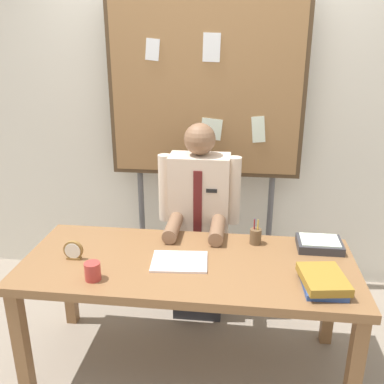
{
  "coord_description": "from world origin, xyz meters",
  "views": [
    {
      "loc": [
        0.28,
        -2.1,
        1.91
      ],
      "look_at": [
        0.0,
        0.18,
        1.07
      ],
      "focal_mm": 39.93,
      "sensor_mm": 36.0,
      "label": 1
    }
  ],
  "objects_px": {
    "book_stack": "(323,281)",
    "desk": "(188,274)",
    "open_notebook": "(180,262)",
    "coffee_mug": "(93,271)",
    "desk_clock": "(73,251)",
    "pen_holder": "(256,236)",
    "person": "(199,230)",
    "paper_tray": "(319,244)",
    "bulletin_board": "(205,93)"
  },
  "relations": [
    {
      "from": "desk",
      "to": "coffee_mug",
      "type": "xyz_separation_m",
      "value": [
        -0.46,
        -0.25,
        0.13
      ]
    },
    {
      "from": "open_notebook",
      "to": "pen_holder",
      "type": "bearing_deg",
      "value": 34.23
    },
    {
      "from": "person",
      "to": "pen_holder",
      "type": "xyz_separation_m",
      "value": [
        0.38,
        -0.31,
        0.13
      ]
    },
    {
      "from": "desk",
      "to": "paper_tray",
      "type": "height_order",
      "value": "paper_tray"
    },
    {
      "from": "desk",
      "to": "desk_clock",
      "type": "height_order",
      "value": "desk_clock"
    },
    {
      "from": "open_notebook",
      "to": "coffee_mug",
      "type": "relative_size",
      "value": 3.2
    },
    {
      "from": "desk",
      "to": "desk_clock",
      "type": "distance_m",
      "value": 0.66
    },
    {
      "from": "person",
      "to": "coffee_mug",
      "type": "height_order",
      "value": "person"
    },
    {
      "from": "coffee_mug",
      "to": "pen_holder",
      "type": "distance_m",
      "value": 0.99
    },
    {
      "from": "coffee_mug",
      "to": "person",
      "type": "bearing_deg",
      "value": 60.7
    },
    {
      "from": "desk",
      "to": "coffee_mug",
      "type": "relative_size",
      "value": 19.37
    },
    {
      "from": "desk",
      "to": "open_notebook",
      "type": "distance_m",
      "value": 0.1
    },
    {
      "from": "coffee_mug",
      "to": "desk",
      "type": "bearing_deg",
      "value": 28.2
    },
    {
      "from": "desk_clock",
      "to": "open_notebook",
      "type": "bearing_deg",
      "value": 2.99
    },
    {
      "from": "book_stack",
      "to": "coffee_mug",
      "type": "height_order",
      "value": "coffee_mug"
    },
    {
      "from": "desk",
      "to": "bulletin_board",
      "type": "xyz_separation_m",
      "value": [
        0.0,
        0.96,
        0.89
      ]
    },
    {
      "from": "person",
      "to": "bulletin_board",
      "type": "bearing_deg",
      "value": 89.99
    },
    {
      "from": "desk_clock",
      "to": "paper_tray",
      "type": "xyz_separation_m",
      "value": [
        1.4,
        0.3,
        -0.02
      ]
    },
    {
      "from": "open_notebook",
      "to": "desk_clock",
      "type": "bearing_deg",
      "value": -177.01
    },
    {
      "from": "pen_holder",
      "to": "open_notebook",
      "type": "bearing_deg",
      "value": -145.77
    },
    {
      "from": "desk",
      "to": "bulletin_board",
      "type": "distance_m",
      "value": 1.31
    },
    {
      "from": "book_stack",
      "to": "desk",
      "type": "bearing_deg",
      "value": 165.13
    },
    {
      "from": "person",
      "to": "bulletin_board",
      "type": "height_order",
      "value": "bulletin_board"
    },
    {
      "from": "desk",
      "to": "desk_clock",
      "type": "bearing_deg",
      "value": -175.46
    },
    {
      "from": "pen_holder",
      "to": "paper_tray",
      "type": "bearing_deg",
      "value": -2.62
    },
    {
      "from": "desk",
      "to": "coffee_mug",
      "type": "height_order",
      "value": "coffee_mug"
    },
    {
      "from": "person",
      "to": "open_notebook",
      "type": "relative_size",
      "value": 4.5
    },
    {
      "from": "desk",
      "to": "pen_holder",
      "type": "distance_m",
      "value": 0.48
    },
    {
      "from": "bulletin_board",
      "to": "pen_holder",
      "type": "height_order",
      "value": "bulletin_board"
    },
    {
      "from": "open_notebook",
      "to": "bulletin_board",
      "type": "bearing_deg",
      "value": 87.31
    },
    {
      "from": "desk_clock",
      "to": "pen_holder",
      "type": "height_order",
      "value": "pen_holder"
    },
    {
      "from": "book_stack",
      "to": "coffee_mug",
      "type": "xyz_separation_m",
      "value": [
        -1.17,
        -0.06,
        0.01
      ]
    },
    {
      "from": "desk",
      "to": "person",
      "type": "height_order",
      "value": "person"
    },
    {
      "from": "coffee_mug",
      "to": "bulletin_board",
      "type": "bearing_deg",
      "value": 68.97
    },
    {
      "from": "desk_clock",
      "to": "pen_holder",
      "type": "distance_m",
      "value": 1.07
    },
    {
      "from": "open_notebook",
      "to": "paper_tray",
      "type": "relative_size",
      "value": 1.19
    },
    {
      "from": "open_notebook",
      "to": "coffee_mug",
      "type": "height_order",
      "value": "coffee_mug"
    },
    {
      "from": "coffee_mug",
      "to": "paper_tray",
      "type": "distance_m",
      "value": 1.32
    },
    {
      "from": "paper_tray",
      "to": "bulletin_board",
      "type": "bearing_deg",
      "value": 136.79
    },
    {
      "from": "open_notebook",
      "to": "desk_clock",
      "type": "relative_size",
      "value": 2.79
    },
    {
      "from": "coffee_mug",
      "to": "paper_tray",
      "type": "xyz_separation_m",
      "value": [
        1.22,
        0.5,
        -0.02
      ]
    },
    {
      "from": "desk",
      "to": "open_notebook",
      "type": "xyz_separation_m",
      "value": [
        -0.05,
        -0.02,
        0.09
      ]
    },
    {
      "from": "desk",
      "to": "bulletin_board",
      "type": "bearing_deg",
      "value": 89.99
    },
    {
      "from": "book_stack",
      "to": "desk_clock",
      "type": "relative_size",
      "value": 2.72
    },
    {
      "from": "person",
      "to": "paper_tray",
      "type": "height_order",
      "value": "person"
    },
    {
      "from": "book_stack",
      "to": "coffee_mug",
      "type": "distance_m",
      "value": 1.17
    },
    {
      "from": "book_stack",
      "to": "pen_holder",
      "type": "height_order",
      "value": "pen_holder"
    },
    {
      "from": "desk",
      "to": "desk_clock",
      "type": "relative_size",
      "value": 16.84
    },
    {
      "from": "paper_tray",
      "to": "coffee_mug",
      "type": "bearing_deg",
      "value": -157.7
    },
    {
      "from": "desk",
      "to": "pen_holder",
      "type": "relative_size",
      "value": 11.67
    }
  ]
}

